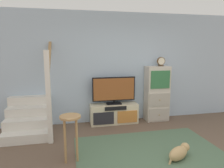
{
  "coord_description": "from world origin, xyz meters",
  "views": [
    {
      "loc": [
        -1.37,
        -2.53,
        1.81
      ],
      "look_at": [
        -0.42,
        1.85,
        1.05
      ],
      "focal_mm": 32.77,
      "sensor_mm": 36.0,
      "label": 1
    }
  ],
  "objects_px": {
    "dog": "(179,153)",
    "side_cabinet": "(157,94)",
    "television": "(114,90)",
    "desk_clock": "(161,62)",
    "media_console": "(114,114)",
    "bar_stool_near": "(71,128)"
  },
  "relations": [
    {
      "from": "dog",
      "to": "side_cabinet",
      "type": "bearing_deg",
      "value": 77.12
    },
    {
      "from": "television",
      "to": "desk_clock",
      "type": "relative_size",
      "value": 4.64
    },
    {
      "from": "media_console",
      "to": "side_cabinet",
      "type": "height_order",
      "value": "side_cabinet"
    },
    {
      "from": "television",
      "to": "bar_stool_near",
      "type": "bearing_deg",
      "value": -124.81
    },
    {
      "from": "desk_clock",
      "to": "side_cabinet",
      "type": "bearing_deg",
      "value": 168.2
    },
    {
      "from": "desk_clock",
      "to": "bar_stool_near",
      "type": "bearing_deg",
      "value": -146.38
    },
    {
      "from": "television",
      "to": "bar_stool_near",
      "type": "distance_m",
      "value": 1.88
    },
    {
      "from": "bar_stool_near",
      "to": "dog",
      "type": "xyz_separation_m",
      "value": [
        1.76,
        -0.37,
        -0.44
      ]
    },
    {
      "from": "media_console",
      "to": "television",
      "type": "bearing_deg",
      "value": 90.0
    },
    {
      "from": "side_cabinet",
      "to": "media_console",
      "type": "bearing_deg",
      "value": -179.48
    },
    {
      "from": "desk_clock",
      "to": "dog",
      "type": "xyz_separation_m",
      "value": [
        -0.5,
        -1.87,
        -1.39
      ]
    },
    {
      "from": "television",
      "to": "bar_stool_near",
      "type": "height_order",
      "value": "television"
    },
    {
      "from": "side_cabinet",
      "to": "bar_stool_near",
      "type": "relative_size",
      "value": 1.84
    },
    {
      "from": "media_console",
      "to": "side_cabinet",
      "type": "distance_m",
      "value": 1.21
    },
    {
      "from": "bar_stool_near",
      "to": "dog",
      "type": "height_order",
      "value": "bar_stool_near"
    },
    {
      "from": "media_console",
      "to": "bar_stool_near",
      "type": "relative_size",
      "value": 1.54
    },
    {
      "from": "television",
      "to": "side_cabinet",
      "type": "relative_size",
      "value": 0.75
    },
    {
      "from": "side_cabinet",
      "to": "bar_stool_near",
      "type": "distance_m",
      "value": 2.66
    },
    {
      "from": "dog",
      "to": "television",
      "type": "bearing_deg",
      "value": 110.02
    },
    {
      "from": "dog",
      "to": "media_console",
      "type": "bearing_deg",
      "value": 110.26
    },
    {
      "from": "media_console",
      "to": "dog",
      "type": "relative_size",
      "value": 2.33
    },
    {
      "from": "television",
      "to": "desk_clock",
      "type": "height_order",
      "value": "desk_clock"
    }
  ]
}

